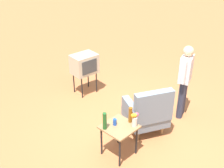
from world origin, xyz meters
TOP-DOWN VIEW (x-y plane):
  - ground_plane at (0.00, 0.00)m, footprint 60.00×60.00m
  - armchair at (-0.09, 0.09)m, footprint 1.03×1.04m
  - side_table at (0.77, 0.12)m, footprint 0.56×0.56m
  - tv_on_stand at (-0.31, -2.04)m, footprint 0.64×0.50m
  - person_standing at (-1.10, 0.25)m, footprint 0.54×0.33m
  - bottle_wine_green at (1.00, -0.02)m, footprint 0.07×0.07m
  - soda_can_blue at (0.80, 0.03)m, footprint 0.07×0.07m
  - bottle_tall_amber at (0.54, 0.17)m, footprint 0.07×0.07m
  - flower_vase at (0.58, 0.30)m, footprint 0.15×0.10m

SIDE VIEW (x-z plane):
  - ground_plane at x=0.00m, z-range 0.00..0.00m
  - armchair at x=-0.09m, z-range -0.03..1.03m
  - side_table at x=0.77m, z-range 0.22..0.84m
  - soda_can_blue at x=0.80m, z-range 0.62..0.75m
  - flower_vase at x=0.58m, z-range 0.64..0.90m
  - bottle_tall_amber at x=0.54m, z-range 0.62..0.92m
  - tv_on_stand at x=-0.31m, z-range 0.27..1.30m
  - bottle_wine_green at x=1.00m, z-range 0.62..0.94m
  - person_standing at x=-1.10m, z-range 0.12..1.76m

